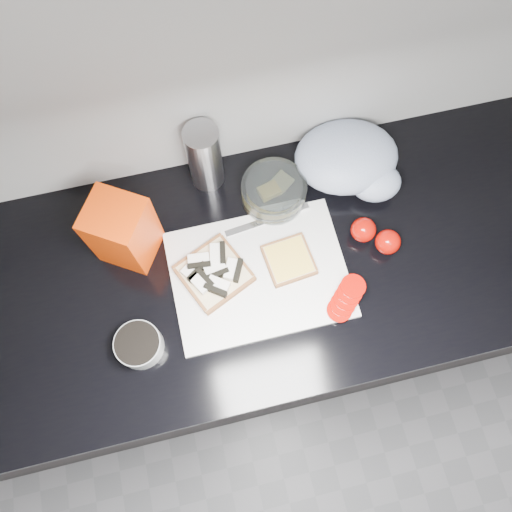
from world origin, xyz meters
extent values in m
cube|color=#B2B1AF|center=(0.00, 1.50, 1.25)|extent=(3.50, 0.02, 2.50)
cube|color=black|center=(0.00, 1.20, 0.43)|extent=(3.50, 0.60, 0.86)
cube|color=black|center=(0.00, 1.20, 0.88)|extent=(3.50, 0.64, 0.04)
cube|color=silver|center=(-0.08, 1.17, 0.91)|extent=(0.40, 0.30, 0.01)
cube|color=beige|center=(-0.18, 1.19, 0.92)|extent=(0.18, 0.18, 0.02)
cube|color=white|center=(-0.22, 1.21, 0.94)|extent=(0.05, 0.05, 0.02)
cube|color=black|center=(-0.22, 1.21, 0.94)|extent=(0.05, 0.04, 0.02)
cube|color=white|center=(-0.20, 1.22, 0.94)|extent=(0.05, 0.03, 0.02)
cube|color=black|center=(-0.20, 1.22, 0.94)|extent=(0.05, 0.02, 0.02)
cube|color=white|center=(-0.16, 1.23, 0.94)|extent=(0.04, 0.05, 0.02)
cube|color=black|center=(-0.16, 1.23, 0.94)|extent=(0.02, 0.05, 0.02)
cube|color=white|center=(-0.21, 1.17, 0.94)|extent=(0.05, 0.06, 0.02)
cube|color=black|center=(-0.21, 1.17, 0.94)|extent=(0.04, 0.05, 0.02)
cube|color=white|center=(-0.17, 1.19, 0.94)|extent=(0.05, 0.03, 0.02)
cube|color=black|center=(-0.17, 1.19, 0.94)|extent=(0.05, 0.02, 0.02)
cube|color=white|center=(-0.13, 1.18, 0.94)|extent=(0.05, 0.06, 0.02)
cube|color=black|center=(-0.13, 1.18, 0.94)|extent=(0.03, 0.05, 0.02)
cube|color=white|center=(-0.17, 1.15, 0.95)|extent=(0.06, 0.05, 0.02)
cube|color=black|center=(-0.17, 1.15, 0.95)|extent=(0.05, 0.04, 0.02)
cube|color=beige|center=(0.00, 1.18, 0.92)|extent=(0.11, 0.11, 0.01)
cube|color=#FCCE4A|center=(0.00, 1.18, 0.93)|extent=(0.10, 0.10, 0.00)
cylinder|color=#AE0C04|center=(0.08, 1.04, 0.92)|extent=(0.07, 0.07, 0.01)
cylinder|color=#AE0C04|center=(0.09, 1.05, 0.92)|extent=(0.07, 0.07, 0.01)
cylinder|color=#AE0C04|center=(0.10, 1.06, 0.92)|extent=(0.08, 0.08, 0.01)
cylinder|color=#AE0C04|center=(0.11, 1.07, 0.93)|extent=(0.08, 0.08, 0.01)
cylinder|color=#AE0C04|center=(0.12, 1.09, 0.93)|extent=(0.08, 0.08, 0.01)
cube|color=silver|center=(-0.06, 1.29, 0.91)|extent=(0.14, 0.03, 0.00)
cube|color=silver|center=(0.05, 1.30, 0.92)|extent=(0.07, 0.02, 0.01)
cylinder|color=#9EA3A3|center=(-0.37, 1.07, 0.93)|extent=(0.10, 0.10, 0.05)
cylinder|color=black|center=(-0.37, 1.07, 0.95)|extent=(0.10, 0.10, 0.01)
cylinder|color=white|center=(-0.23, 1.26, 0.90)|extent=(0.10, 0.10, 0.01)
cylinder|color=silver|center=(0.01, 1.35, 0.93)|extent=(0.16, 0.16, 0.07)
cube|color=#FCCE4A|center=(-0.01, 1.35, 0.93)|extent=(0.06, 0.05, 0.03)
cube|color=#D8C581|center=(0.03, 1.37, 0.92)|extent=(0.07, 0.07, 0.01)
cube|color=#FC3304|center=(-0.35, 1.31, 0.99)|extent=(0.16, 0.16, 0.19)
cylinder|color=#A3A2A7|center=(-0.14, 1.45, 1.00)|extent=(0.08, 0.08, 0.19)
ellipsoid|color=#AEBAD7|center=(0.20, 1.40, 0.96)|extent=(0.27, 0.22, 0.11)
ellipsoid|color=#AEBAD7|center=(0.25, 1.32, 0.94)|extent=(0.13, 0.11, 0.08)
sphere|color=#AE0C04|center=(0.19, 1.21, 0.93)|extent=(0.06, 0.06, 0.06)
sphere|color=#AE0C04|center=(0.23, 1.17, 0.93)|extent=(0.06, 0.06, 0.06)
camera|label=1|loc=(-0.17, 0.82, 2.00)|focal=35.00mm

